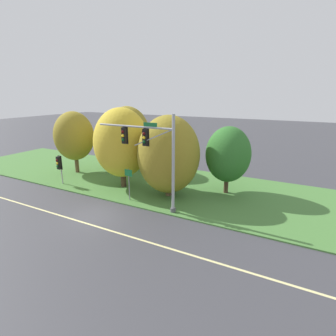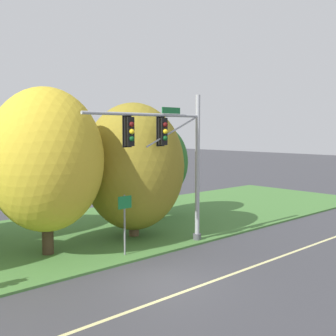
{
  "view_description": "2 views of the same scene",
  "coord_description": "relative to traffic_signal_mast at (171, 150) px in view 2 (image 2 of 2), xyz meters",
  "views": [
    {
      "loc": [
        12.88,
        -12.81,
        8.55
      ],
      "look_at": [
        3.75,
        4.43,
        2.95
      ],
      "focal_mm": 28.0,
      "sensor_mm": 36.0,
      "label": 1
    },
    {
      "loc": [
        -9.98,
        -11.14,
        5.51
      ],
      "look_at": [
        3.4,
        3.5,
        3.73
      ],
      "focal_mm": 45.0,
      "sensor_mm": 36.0,
      "label": 2
    }
  ],
  "objects": [
    {
      "name": "traffic_signal_mast",
      "position": [
        0.0,
        0.0,
        0.0
      ],
      "size": [
        6.64,
        0.49,
        7.12
      ],
      "color": "#9EA0A5",
      "rests_on": "grass_verge"
    },
    {
      "name": "route_sign_post",
      "position": [
        -2.42,
        0.35,
        -2.78
      ],
      "size": [
        0.7,
        0.08,
        2.64
      ],
      "color": "slate",
      "rests_on": "grass_verge"
    },
    {
      "name": "grass_verge",
      "position": [
        -3.16,
        5.24,
        -4.56
      ],
      "size": [
        48.0,
        11.5,
        0.1
      ],
      "primitive_type": "cube",
      "color": "#477A38",
      "rests_on": "ground"
    },
    {
      "name": "ground_plane",
      "position": [
        -3.16,
        -3.01,
        -4.61
      ],
      "size": [
        160.0,
        160.0,
        0.0
      ],
      "primitive_type": "plane",
      "color": "#3D3D42"
    },
    {
      "name": "tree_tall_centre",
      "position": [
        4.1,
        5.67,
        -1.07
      ],
      "size": [
        3.8,
        3.8,
        5.82
      ],
      "color": "#423021",
      "rests_on": "grass_verge"
    },
    {
      "name": "tree_mid_verge",
      "position": [
        -0.07,
        2.76,
        -0.94
      ],
      "size": [
        5.17,
        5.17,
        6.81
      ],
      "color": "brown",
      "rests_on": "grass_verge"
    },
    {
      "name": "tree_behind_signpost",
      "position": [
        -4.84,
        2.75,
        -0.37
      ],
      "size": [
        4.99,
        4.99,
        7.27
      ],
      "color": "#423021",
      "rests_on": "grass_verge"
    },
    {
      "name": "lane_stripe",
      "position": [
        -3.16,
        -4.21,
        -4.61
      ],
      "size": [
        36.0,
        0.16,
        0.01
      ],
      "primitive_type": "cube",
      "color": "beige",
      "rests_on": "ground"
    }
  ]
}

